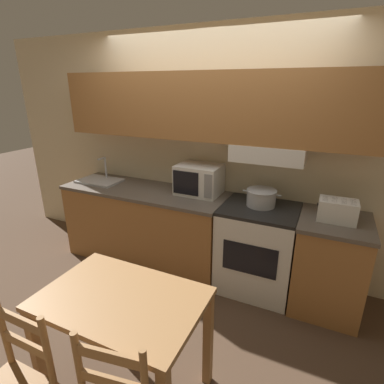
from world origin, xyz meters
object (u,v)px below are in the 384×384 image
(dining_table, at_px, (122,314))
(microwave, at_px, (199,179))
(stove_range, at_px, (257,248))
(sink_basin, at_px, (100,180))
(toaster, at_px, (337,210))
(cooking_pot, at_px, (261,197))

(dining_table, bearing_deg, microwave, 96.75)
(stove_range, xyz_separation_m, sink_basin, (-1.94, -0.01, 0.46))
(sink_basin, bearing_deg, toaster, -0.21)
(microwave, height_order, dining_table, microwave)
(toaster, bearing_deg, sink_basin, 179.79)
(stove_range, xyz_separation_m, cooking_pot, (-0.01, 0.05, 0.53))
(sink_basin, bearing_deg, microwave, 5.75)
(cooking_pot, bearing_deg, dining_table, -107.56)
(cooking_pot, xyz_separation_m, dining_table, (-0.49, -1.55, -0.32))
(microwave, bearing_deg, toaster, -5.76)
(dining_table, bearing_deg, sink_basin, 134.11)
(stove_range, xyz_separation_m, dining_table, (-0.50, -1.50, 0.21))
(stove_range, relative_size, dining_table, 0.89)
(toaster, height_order, dining_table, toaster)
(microwave, height_order, toaster, microwave)
(stove_range, relative_size, sink_basin, 1.75)
(cooking_pot, xyz_separation_m, sink_basin, (-1.93, -0.06, -0.07))
(cooking_pot, relative_size, microwave, 0.80)
(microwave, bearing_deg, sink_basin, -174.25)
(microwave, bearing_deg, cooking_pot, -5.78)
(cooking_pot, relative_size, toaster, 1.14)
(cooking_pot, distance_m, sink_basin, 1.93)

